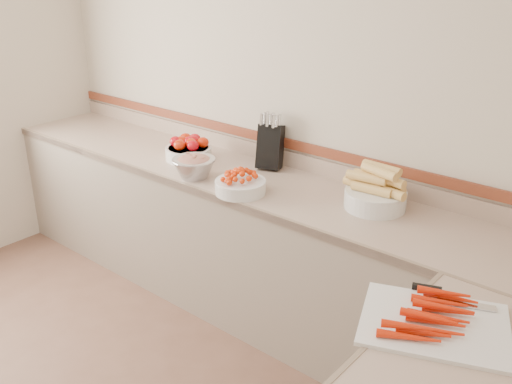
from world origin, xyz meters
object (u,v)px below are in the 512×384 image
Objects in this scene: knife_block at (270,145)px; cherry_tomato_bowl at (240,184)px; cutting_board at (435,320)px; corn_bowl at (376,193)px; rhubarb_bowl at (194,166)px; tomato_bowl at (189,149)px.

cherry_tomato_bowl is at bearing -73.32° from knife_block.
cutting_board is (1.48, -0.91, -0.12)m from knife_block.
knife_block is 1.24× the size of cherry_tomato_bowl.
rhubarb_bowl is (-1.04, -0.30, -0.01)m from corn_bowl.
knife_block reaches higher than rhubarb_bowl.
cherry_tomato_bowl is at bearing 160.48° from cutting_board.
corn_bowl is (1.31, 0.08, 0.02)m from tomato_bowl.
cherry_tomato_bowl is 0.46× the size of cutting_board.
corn_bowl is at bearing 130.90° from cutting_board.
tomato_bowl is 2.11m from cutting_board.
corn_bowl is (0.81, -0.13, -0.06)m from knife_block.
cutting_board is (1.72, -0.48, -0.05)m from rhubarb_bowl.
tomato_bowl is 0.84× the size of corn_bowl.
rhubarb_bowl is (-0.24, -0.43, -0.07)m from knife_block.
cherry_tomato_bowl reaches higher than rhubarb_bowl.
cherry_tomato_bowl is 0.80× the size of corn_bowl.
corn_bowl is at bearing 16.01° from rhubarb_bowl.
cutting_board is (1.35, -0.48, -0.03)m from cherry_tomato_bowl.
knife_block is 1.37× the size of rhubarb_bowl.
knife_block is 1.75m from cutting_board.
knife_block reaches higher than corn_bowl.
cherry_tomato_bowl is 0.74m from corn_bowl.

